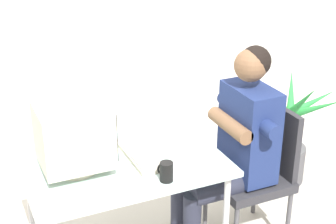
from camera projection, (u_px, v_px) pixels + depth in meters
desk at (123, 170)px, 2.87m from camera, size 1.11×0.76×0.73m
crt_monitor at (74, 135)px, 2.67m from camera, size 0.38×0.34×0.38m
keyboard at (139, 154)px, 2.89m from camera, size 0.15×0.44×0.03m
office_chair at (258, 167)px, 3.24m from camera, size 0.45×0.45×0.90m
person_seated at (234, 144)px, 3.08m from camera, size 0.71×0.58×1.32m
potted_plant at (286, 139)px, 3.93m from camera, size 0.75×0.72×0.90m
desk_mug at (166, 171)px, 2.64m from camera, size 0.07×0.08×0.11m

